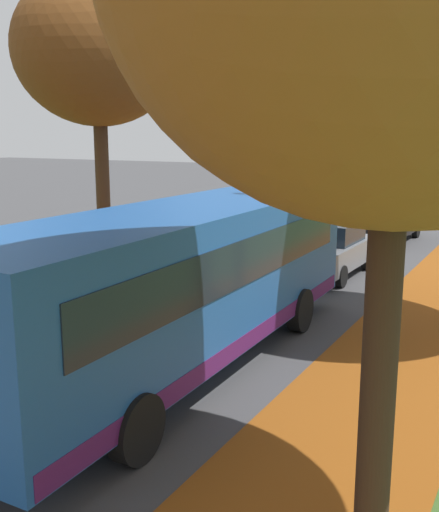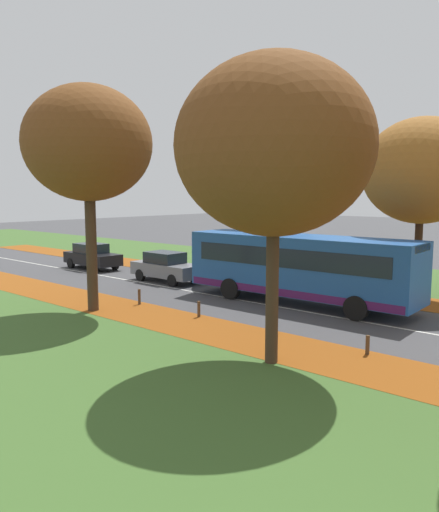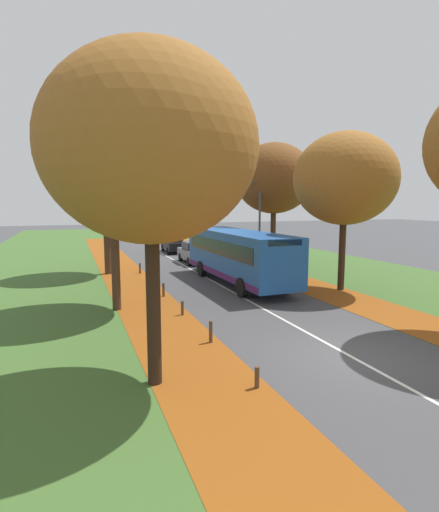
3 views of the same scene
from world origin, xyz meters
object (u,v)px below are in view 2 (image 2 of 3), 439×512
object	(u,v)px
tree_right_mid	(274,167)
bollard_sixth	(139,297)
car_grey_lead	(166,267)
tree_right_near	(422,171)
bollard_fifth	(199,309)
tree_left_mid	(88,144)
streetlamp_right	(275,214)
car_black_following	(92,256)
bollard_third	(368,345)
tree_left_near	(274,147)
bus	(299,265)
bollard_fourth	(272,324)

from	to	relation	value
tree_right_mid	bollard_sixth	world-z (taller)	tree_right_mid
tree_right_mid	car_grey_lead	world-z (taller)	tree_right_mid
tree_right_near	bollard_fifth	xyz separation A→B (m)	(-9.10, 5.18, -5.47)
tree_left_mid	tree_right_near	world-z (taller)	tree_left_mid
streetlamp_right	car_black_following	xyz separation A→B (m)	(-2.45, 12.32, -2.92)
tree_left_mid	car_grey_lead	world-z (taller)	tree_left_mid
tree_right_mid	bollard_sixth	bearing A→B (deg)	177.07
tree_right_near	car_grey_lead	bearing A→B (deg)	110.52
bollard_third	bollard_fifth	world-z (taller)	bollard_fifth
tree_right_near	bollard_sixth	bearing A→B (deg)	136.66
tree_left_near	tree_left_mid	size ratio (longest dim) A/B	0.94
bus	car_grey_lead	distance (m)	8.45
streetlamp_right	tree_right_near	bearing A→B (deg)	-73.85
tree_left_mid	streetlamp_right	distance (m)	10.05
car_black_following	bollard_sixth	bearing A→B (deg)	-115.13
tree_right_mid	bollard_third	size ratio (longest dim) A/B	14.66
car_grey_lead	bollard_sixth	bearing A→B (deg)	-145.16
bollard_sixth	tree_left_mid	bearing A→B (deg)	162.50
tree_right_mid	car_black_following	world-z (taller)	tree_right_mid
tree_right_mid	bus	xyz separation A→B (m)	(-4.73, -4.64, -4.57)
bollard_fifth	tree_right_mid	bearing A→B (deg)	17.66
tree_right_near	bollard_fourth	size ratio (longest dim) A/B	12.00
bollard_third	bollard_fifth	size ratio (longest dim) A/B	0.94
tree_left_mid	bollard_fourth	size ratio (longest dim) A/B	13.31
bus	car_black_following	xyz separation A→B (m)	(0.09, 15.38, -0.89)
tree_left_mid	car_grey_lead	xyz separation A→B (m)	(6.65, 2.66, -5.93)
tree_right_near	bollard_third	size ratio (longest dim) A/B	13.70
car_grey_lead	bus	bearing A→B (deg)	-89.85
tree_left_near	bollard_fifth	distance (m)	8.09
tree_left_near	tree_left_mid	xyz separation A→B (m)	(0.45, 9.21, 0.67)
bollard_sixth	streetlamp_right	bearing A→B (deg)	-15.91
tree_left_mid	streetlamp_right	bearing A→B (deg)	-16.25
tree_right_near	tree_left_mid	bearing A→B (deg)	140.18
bollard_fifth	bollard_sixth	size ratio (longest dim) A/B	0.93
bollard_third	streetlamp_right	bearing A→B (deg)	49.07
bus	car_black_following	size ratio (longest dim) A/B	2.45
tree_left_near	streetlamp_right	size ratio (longest dim) A/B	1.42
tree_left_mid	tree_right_mid	world-z (taller)	tree_left_mid
bollard_fifth	car_grey_lead	xyz separation A→B (m)	(4.64, 6.74, 0.49)
tree_left_mid	bollard_third	xyz separation A→B (m)	(1.97, -11.03, -6.44)
tree_right_mid	bus	distance (m)	8.05
bollard_sixth	car_grey_lead	distance (m)	5.75
tree_right_near	streetlamp_right	world-z (taller)	tree_right_near
bollard_sixth	car_grey_lead	bearing A→B (deg)	34.84
tree_left_near	tree_right_near	distance (m)	11.57
tree_left_near	streetlamp_right	bearing A→B (deg)	34.07
tree_left_mid	streetlamp_right	size ratio (longest dim) A/B	1.51
bus	car_grey_lead	size ratio (longest dim) A/B	2.47
bollard_sixth	streetlamp_right	world-z (taller)	streetlamp_right
tree_left_near	car_grey_lead	xyz separation A→B (m)	(7.10, 11.87, -5.26)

